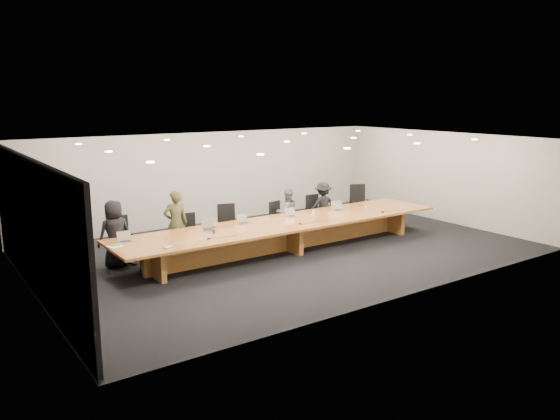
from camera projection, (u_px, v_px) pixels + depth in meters
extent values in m
plane|color=black|center=(287.00, 250.00, 13.96)|extent=(12.00, 12.00, 0.00)
cube|color=silver|center=(212.00, 178.00, 16.89)|extent=(12.00, 0.02, 2.80)
cube|color=black|center=(33.00, 230.00, 10.35)|extent=(0.08, 7.84, 2.74)
cube|color=brown|center=(287.00, 223.00, 13.81)|extent=(9.00, 1.80, 0.06)
cube|color=brown|center=(287.00, 237.00, 13.89)|extent=(7.65, 0.15, 0.69)
cube|color=brown|center=(152.00, 261.00, 11.87)|extent=(0.12, 1.26, 0.69)
cube|color=brown|center=(287.00, 237.00, 13.89)|extent=(0.12, 1.26, 0.69)
cube|color=brown|center=(387.00, 219.00, 15.90)|extent=(0.12, 1.26, 0.69)
imported|color=black|center=(115.00, 234.00, 12.47)|extent=(0.81, 0.57, 1.56)
imported|color=#37381E|center=(176.00, 223.00, 13.29)|extent=(0.66, 0.50, 1.64)
imported|color=#5C5B5E|center=(287.00, 213.00, 15.24)|extent=(0.74, 0.62, 1.36)
imported|color=black|center=(323.00, 206.00, 16.03)|extent=(1.01, 0.73, 1.41)
cylinder|color=silver|center=(214.00, 227.00, 12.80)|extent=(0.08, 0.08, 0.20)
cylinder|color=brown|center=(214.00, 231.00, 12.61)|extent=(0.09, 0.09, 0.09)
cone|color=white|center=(313.00, 212.00, 14.68)|extent=(0.11, 0.11, 0.10)
cone|color=silver|center=(366.00, 207.00, 15.36)|extent=(0.10, 0.10, 0.09)
cube|color=white|center=(115.00, 246.00, 11.49)|extent=(0.34, 0.31, 0.02)
cube|color=green|center=(115.00, 245.00, 11.50)|extent=(0.17, 0.10, 0.03)
cube|color=#B5B6BB|center=(169.00, 247.00, 11.38)|extent=(0.23, 0.20, 0.03)
cone|color=black|center=(209.00, 238.00, 12.12)|extent=(0.15, 0.15, 0.03)
cone|color=black|center=(300.00, 223.00, 13.54)|extent=(0.15, 0.15, 0.03)
cone|color=black|center=(383.00, 212.00, 14.93)|extent=(0.13, 0.13, 0.03)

